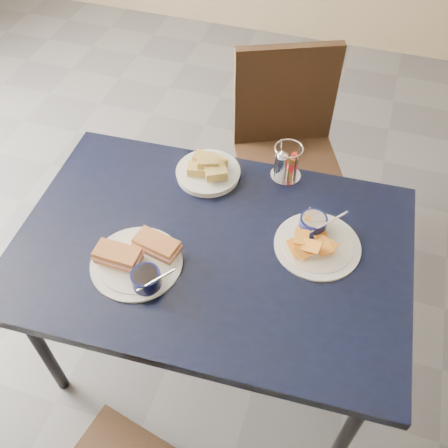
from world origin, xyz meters
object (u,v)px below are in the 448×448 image
(plantain_plate, at_px, (315,237))
(dining_table, at_px, (212,256))
(sandwich_plate, at_px, (139,260))
(bread_basket, at_px, (208,170))
(chair_far, at_px, (294,142))
(condiment_caddy, at_px, (286,164))

(plantain_plate, bearing_deg, dining_table, -159.74)
(sandwich_plate, distance_m, bread_basket, 0.45)
(chair_far, relative_size, sandwich_plate, 3.10)
(bread_basket, bearing_deg, dining_table, -69.48)
(chair_far, bearing_deg, dining_table, -98.06)
(condiment_caddy, bearing_deg, bread_basket, -162.18)
(plantain_plate, xyz_separation_m, bread_basket, (-0.43, 0.18, 0.01))
(dining_table, xyz_separation_m, condiment_caddy, (0.15, 0.39, 0.12))
(plantain_plate, bearing_deg, bread_basket, 156.66)
(dining_table, xyz_separation_m, chair_far, (0.12, 0.82, -0.14))
(sandwich_plate, bearing_deg, plantain_plate, 27.12)
(dining_table, distance_m, condiment_caddy, 0.43)
(plantain_plate, bearing_deg, condiment_caddy, 121.31)
(sandwich_plate, relative_size, condiment_caddy, 2.27)
(condiment_caddy, bearing_deg, chair_far, 94.71)
(chair_far, xyz_separation_m, sandwich_plate, (-0.31, -0.96, 0.23))
(chair_far, bearing_deg, condiment_caddy, -85.29)
(bread_basket, bearing_deg, condiment_caddy, 17.82)
(condiment_caddy, bearing_deg, dining_table, -111.41)
(dining_table, height_order, bread_basket, bread_basket)
(dining_table, xyz_separation_m, plantain_plate, (0.32, 0.12, 0.08))
(chair_far, relative_size, plantain_plate, 3.43)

